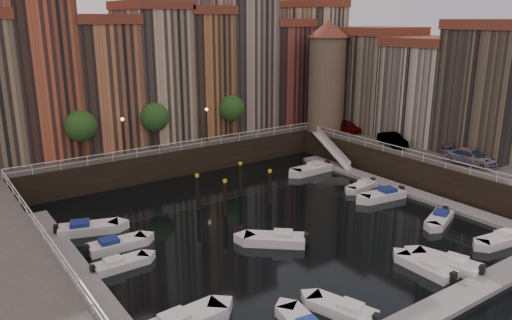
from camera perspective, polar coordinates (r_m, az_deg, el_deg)
ground at (r=43.72m, az=1.19°, el=-7.12°), size 200.00×200.00×0.00m
quay_far at (r=64.99m, az=-12.45°, el=1.66°), size 80.00×20.00×3.00m
quay_right at (r=62.07m, az=23.74°, el=-0.01°), size 20.00×36.00×3.00m
dock_left at (r=36.51m, az=-19.35°, el=-12.71°), size 2.00×28.00×0.35m
dock_right at (r=53.62m, az=15.99°, el=-3.12°), size 2.00×28.00×0.35m
dock_near at (r=33.04m, az=19.58°, el=-15.96°), size 30.00×2.00×0.35m
mountains at (r=144.99m, az=-25.26°, el=10.84°), size 145.00×100.00×18.00m
far_terrace at (r=62.45m, az=-9.23°, el=10.08°), size 48.70×10.30×17.50m
right_terrace at (r=62.44m, az=19.31°, el=8.11°), size 9.30×24.30×14.00m
corner_tower at (r=64.56m, az=8.11°, el=9.63°), size 5.20×5.20×13.80m
promenade_trees at (r=56.38m, az=-10.90°, el=4.89°), size 21.20×3.20×5.20m
street_lamps at (r=55.76m, az=-10.13°, el=4.08°), size 10.36×0.36×4.18m
railings at (r=46.22m, az=-2.36°, el=-0.84°), size 36.08×34.04×0.52m
gangway at (r=60.86m, az=8.68°, el=1.29°), size 2.78×8.32×3.73m
mooring_pilings at (r=46.70m, az=-2.56°, el=-3.43°), size 6.60×4.14×3.78m
boat_left_2 at (r=37.40m, az=-15.33°, el=-11.39°), size 4.10×1.55×0.94m
boat_left_3 at (r=40.29m, az=-15.75°, el=-9.30°), size 4.67×1.83×1.07m
boat_left_4 at (r=43.82m, az=-18.76°, el=-7.41°), size 5.17×3.21×1.16m
boat_right_0 at (r=44.09m, az=26.16°, el=-8.18°), size 4.49×2.16×1.01m
boat_right_1 at (r=46.38m, az=20.24°, el=-6.32°), size 4.37×2.93×0.99m
boat_right_2 at (r=50.54m, az=14.34°, el=-3.92°), size 5.05×2.40×1.14m
boat_right_3 at (r=52.91m, az=12.06°, el=-2.94°), size 4.19×2.06×0.94m
boat_right_4 at (r=57.57m, az=6.44°, el=-1.04°), size 5.28×2.07×1.21m
boat_near_1 at (r=31.53m, az=9.96°, el=-16.50°), size 2.82×4.53×1.02m
boat_near_2 at (r=37.63m, az=18.95°, el=-11.49°), size 1.63×4.44×1.02m
boat_near_3 at (r=38.60m, az=21.10°, el=-10.93°), size 2.93×5.01×1.12m
car_a at (r=64.72m, az=10.40°, el=3.74°), size 2.27×4.44×1.45m
car_b at (r=58.74m, az=15.34°, el=2.18°), size 2.77×4.64×1.44m
car_c at (r=53.66m, az=23.30°, el=0.20°), size 2.66×5.46×1.53m
boat_extra_704 at (r=39.64m, az=2.34°, el=-9.05°), size 4.78×4.46×1.16m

